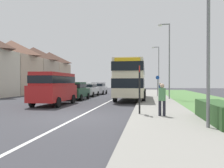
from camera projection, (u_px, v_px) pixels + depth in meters
ground_plane at (77, 118)px, 10.81m from camera, size 120.00×120.00×0.00m
lane_marking_centre at (106, 103)px, 18.72m from camera, size 0.14×60.00×0.01m
pavement_near_side at (158, 105)px, 16.10m from camera, size 3.20×68.00×0.12m
grass_verge_seaward at (222, 107)px, 15.44m from camera, size 6.00×68.00×0.08m
roadside_hedge at (220, 114)px, 9.08m from camera, size 1.10×4.04×0.90m
double_decker_bus at (131, 78)px, 21.94m from camera, size 2.80×9.56×3.70m
parked_van_red at (54, 86)px, 16.92m from camera, size 2.11×5.04×2.44m
parked_car_dark_green at (76, 90)px, 22.20m from camera, size 1.95×4.10×1.75m
parked_car_white at (88, 89)px, 27.49m from camera, size 1.97×4.28×1.64m
parked_car_silver at (99, 88)px, 32.43m from camera, size 1.90×4.24×1.73m
pedestrian_at_stop at (162, 98)px, 10.64m from camera, size 0.34×0.34×1.67m
pedestrian_walking_away at (160, 89)px, 24.25m from camera, size 0.34×0.34×1.67m
bus_stop_sign at (140, 86)px, 11.32m from camera, size 0.09×0.52×2.60m
cycle_route_sign at (158, 85)px, 26.32m from camera, size 0.44×0.08×2.52m
street_lamp_near at (205, 23)px, 7.92m from camera, size 1.14×0.20×6.62m
street_lamp_mid at (168, 56)px, 21.86m from camera, size 1.14×0.20×7.48m
street_lamp_far at (158, 67)px, 36.59m from camera, size 1.14×0.20×7.57m
house_terrace_far_side at (23, 69)px, 34.78m from camera, size 6.69×24.90×7.71m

